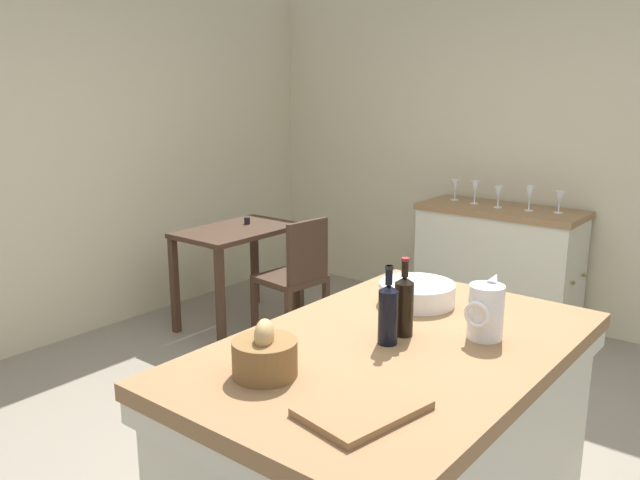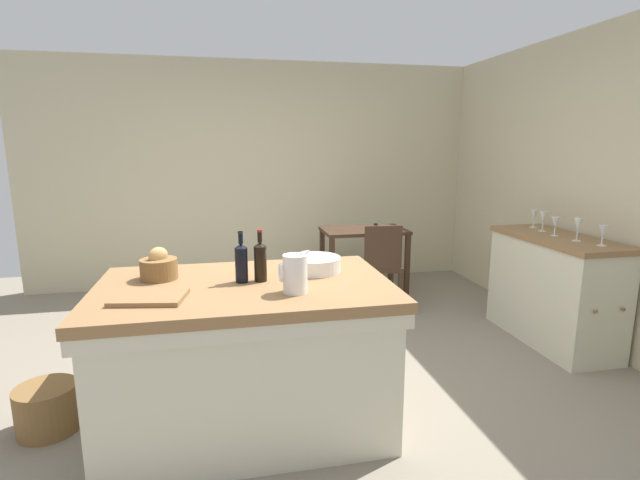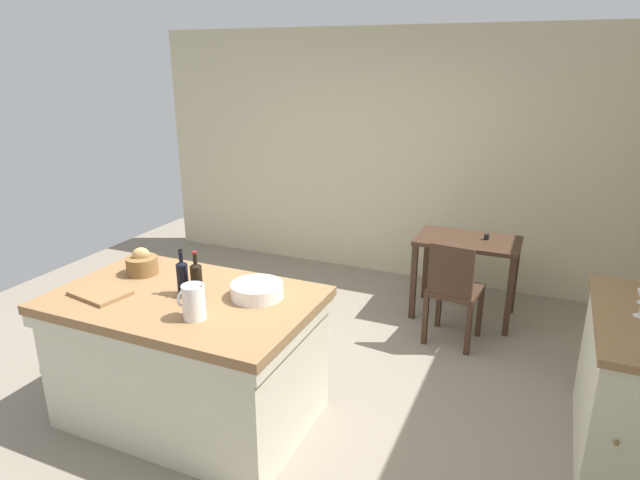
% 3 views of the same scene
% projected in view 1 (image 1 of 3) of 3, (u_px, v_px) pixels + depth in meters
% --- Properties ---
extents(ground_plane, '(6.76, 6.76, 0.00)m').
position_uv_depth(ground_plane, '(343.00, 470.00, 3.09)').
color(ground_plane, gray).
extents(wall_back, '(5.32, 0.12, 2.60)m').
position_uv_depth(wall_back, '(36.00, 159.00, 4.37)').
color(wall_back, beige).
rests_on(wall_back, ground).
extents(wall_right, '(0.12, 5.20, 2.60)m').
position_uv_depth(wall_right, '(556.00, 153.00, 4.76)').
color(wall_right, beige).
rests_on(wall_right, ground).
extents(island_table, '(1.65, 1.04, 0.88)m').
position_uv_depth(island_table, '(392.00, 444.00, 2.44)').
color(island_table, olive).
rests_on(island_table, ground).
extents(side_cabinet, '(0.52, 1.20, 0.91)m').
position_uv_depth(side_cabinet, '(498.00, 267.00, 4.85)').
color(side_cabinet, olive).
rests_on(side_cabinet, ground).
extents(writing_desk, '(0.90, 0.56, 0.80)m').
position_uv_depth(writing_desk, '(238.00, 244.00, 4.83)').
color(writing_desk, '#3D281C').
rests_on(writing_desk, ground).
extents(wooden_chair, '(0.44, 0.44, 0.90)m').
position_uv_depth(wooden_chair, '(296.00, 276.00, 4.51)').
color(wooden_chair, '#3D281C').
rests_on(wooden_chair, ground).
extents(pitcher, '(0.17, 0.13, 0.25)m').
position_uv_depth(pitcher, '(486.00, 311.00, 2.37)').
color(pitcher, white).
rests_on(pitcher, island_table).
extents(wash_bowl, '(0.32, 0.32, 0.09)m').
position_uv_depth(wash_bowl, '(417.00, 293.00, 2.76)').
color(wash_bowl, white).
rests_on(wash_bowl, island_table).
extents(bread_basket, '(0.21, 0.21, 0.19)m').
position_uv_depth(bread_basket, '(265.00, 355.00, 2.08)').
color(bread_basket, brown).
rests_on(bread_basket, island_table).
extents(cutting_board, '(0.39, 0.30, 0.02)m').
position_uv_depth(cutting_board, '(363.00, 408.00, 1.85)').
color(cutting_board, olive).
rests_on(cutting_board, island_table).
extents(wine_bottle_dark, '(0.07, 0.07, 0.30)m').
position_uv_depth(wine_bottle_dark, '(404.00, 304.00, 2.40)').
color(wine_bottle_dark, black).
rests_on(wine_bottle_dark, island_table).
extents(wine_bottle_amber, '(0.07, 0.07, 0.29)m').
position_uv_depth(wine_bottle_amber, '(388.00, 312.00, 2.32)').
color(wine_bottle_amber, black).
rests_on(wine_bottle_amber, island_table).
extents(wine_glass_far_left, '(0.07, 0.07, 0.15)m').
position_uv_depth(wine_glass_far_left, '(560.00, 198.00, 4.51)').
color(wine_glass_far_left, white).
rests_on(wine_glass_far_left, side_cabinet).
extents(wine_glass_left, '(0.07, 0.07, 0.18)m').
position_uv_depth(wine_glass_left, '(530.00, 194.00, 4.59)').
color(wine_glass_left, white).
rests_on(wine_glass_left, side_cabinet).
extents(wine_glass_middle, '(0.07, 0.07, 0.16)m').
position_uv_depth(wine_glass_middle, '(499.00, 193.00, 4.70)').
color(wine_glass_middle, white).
rests_on(wine_glass_middle, side_cabinet).
extents(wine_glass_right, '(0.07, 0.07, 0.18)m').
position_uv_depth(wine_glass_right, '(475.00, 188.00, 4.86)').
color(wine_glass_right, white).
rests_on(wine_glass_right, side_cabinet).
extents(wine_glass_far_right, '(0.07, 0.07, 0.16)m').
position_uv_depth(wine_glass_far_right, '(455.00, 186.00, 5.01)').
color(wine_glass_far_right, white).
rests_on(wine_glass_far_right, side_cabinet).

